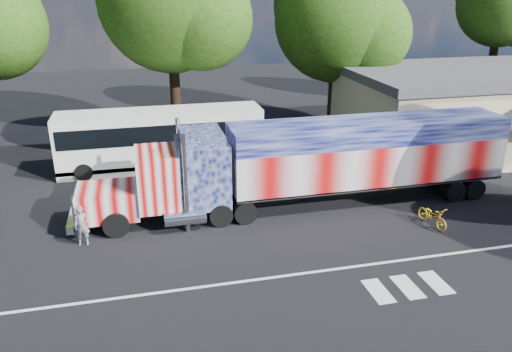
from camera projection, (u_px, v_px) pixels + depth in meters
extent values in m
plane|color=black|center=(272.00, 239.00, 22.24)|extent=(100.00, 100.00, 0.00)
cube|color=silver|center=(292.00, 275.00, 19.52)|extent=(30.00, 0.15, 0.01)
cube|color=silver|center=(378.00, 291.00, 18.50)|extent=(0.70, 1.60, 0.01)
cube|color=silver|center=(407.00, 287.00, 18.76)|extent=(0.70, 1.60, 0.01)
cube|color=silver|center=(436.00, 283.00, 19.02)|extent=(0.70, 1.60, 0.01)
cube|color=black|center=(182.00, 205.00, 23.94)|extent=(9.49, 1.05, 0.32)
cube|color=#DC797A|center=(108.00, 201.00, 23.02)|extent=(2.74, 2.32, 1.37)
cube|color=silver|center=(76.00, 204.00, 22.71)|extent=(0.13, 2.00, 1.22)
cube|color=silver|center=(73.00, 218.00, 22.91)|extent=(0.32, 2.64, 0.38)
cube|color=#DC797A|center=(158.00, 178.00, 23.18)|extent=(1.90, 2.64, 2.64)
cube|color=black|center=(137.00, 170.00, 22.81)|extent=(0.06, 2.21, 0.95)
cube|color=#464E7F|center=(203.00, 172.00, 23.60)|extent=(2.32, 2.64, 3.06)
cube|color=#464E7F|center=(201.00, 137.00, 22.97)|extent=(1.90, 2.53, 0.53)
cylinder|color=silver|center=(180.00, 164.00, 24.66)|extent=(0.21, 0.21, 4.64)
cylinder|color=silver|center=(186.00, 185.00, 22.13)|extent=(0.21, 0.21, 4.64)
cylinder|color=silver|center=(180.00, 195.00, 25.21)|extent=(1.90, 0.70, 0.70)
cylinder|color=silver|center=(185.00, 218.00, 22.72)|extent=(1.90, 0.70, 0.70)
cylinder|color=black|center=(116.00, 225.00, 22.28)|extent=(1.16, 0.37, 1.16)
cylinder|color=black|center=(117.00, 204.00, 24.39)|extent=(1.16, 0.37, 1.16)
cylinder|color=black|center=(221.00, 214.00, 23.37)|extent=(1.10, 0.58, 1.10)
cylinder|color=black|center=(213.00, 196.00, 25.38)|extent=(1.10, 0.58, 1.10)
cylinder|color=black|center=(245.00, 212.00, 23.63)|extent=(1.10, 0.58, 1.10)
cylinder|color=black|center=(236.00, 194.00, 25.63)|extent=(1.10, 0.58, 1.10)
cube|color=black|center=(365.00, 182.00, 25.91)|extent=(13.71, 1.16, 0.32)
cube|color=#D47474|center=(367.00, 160.00, 25.47)|extent=(14.13, 2.74, 2.11)
cube|color=#414990|center=(369.00, 130.00, 24.90)|extent=(14.13, 2.74, 1.05)
cube|color=silver|center=(365.00, 179.00, 25.85)|extent=(14.13, 2.74, 0.13)
cube|color=silver|center=(489.00, 141.00, 26.82)|extent=(0.04, 2.64, 3.06)
cylinder|color=black|center=(454.00, 190.00, 26.06)|extent=(1.10, 0.58, 1.10)
cylinder|color=black|center=(430.00, 176.00, 28.07)|extent=(1.10, 0.58, 1.10)
cylinder|color=black|center=(473.00, 188.00, 26.31)|extent=(1.10, 0.58, 1.10)
cylinder|color=black|center=(449.00, 174.00, 28.32)|extent=(1.10, 0.58, 1.10)
cube|color=white|center=(161.00, 139.00, 30.38)|extent=(12.22, 2.65, 3.56)
cube|color=black|center=(161.00, 129.00, 30.14)|extent=(11.81, 2.71, 1.12)
cube|color=black|center=(163.00, 160.00, 30.86)|extent=(12.22, 2.65, 0.25)
cube|color=black|center=(55.00, 144.00, 28.99)|extent=(0.06, 2.34, 1.43)
cylinder|color=black|center=(84.00, 172.00, 28.69)|extent=(1.02, 0.31, 1.02)
cylinder|color=black|center=(87.00, 158.00, 30.99)|extent=(1.02, 0.31, 1.02)
cylinder|color=black|center=(215.00, 162.00, 30.35)|extent=(1.02, 0.31, 1.02)
cylinder|color=black|center=(209.00, 149.00, 32.65)|extent=(1.02, 0.31, 1.02)
cylinder|color=black|center=(230.00, 161.00, 30.55)|extent=(1.02, 0.31, 1.02)
cylinder|color=black|center=(223.00, 148.00, 32.85)|extent=(1.02, 0.31, 1.02)
cube|color=beige|center=(501.00, 108.00, 35.73)|extent=(22.00, 10.00, 4.60)
cube|color=#46464B|center=(508.00, 72.00, 34.79)|extent=(22.40, 10.40, 0.60)
cube|color=#1E5926|center=(442.00, 133.00, 29.38)|extent=(1.60, 0.08, 1.20)
cube|color=#1E5926|center=(501.00, 129.00, 30.25)|extent=(1.60, 0.08, 1.20)
imported|color=slate|center=(82.00, 226.00, 21.51)|extent=(0.67, 0.45, 1.80)
imported|color=gold|center=(432.00, 216.00, 23.34)|extent=(0.94, 1.99, 1.01)
cylinder|color=black|center=(491.00, 68.00, 43.82)|extent=(0.70, 0.70, 7.30)
sphere|color=#2C5313|center=(502.00, 3.00, 41.84)|extent=(7.30, 7.30, 7.30)
cylinder|color=black|center=(175.00, 89.00, 34.25)|extent=(0.70, 0.70, 7.71)
sphere|color=#2C5313|center=(170.00, 0.00, 32.16)|extent=(9.27, 9.27, 9.27)
sphere|color=#2C5313|center=(202.00, 19.00, 31.70)|extent=(6.49, 6.49, 6.49)
cylinder|color=black|center=(333.00, 85.00, 38.81)|extent=(0.70, 0.70, 6.49)
sphere|color=#2C5313|center=(337.00, 20.00, 37.05)|extent=(9.25, 9.25, 9.25)
sphere|color=#2C5313|center=(367.00, 34.00, 36.53)|extent=(6.47, 6.47, 6.47)
sphere|color=#2C5313|center=(313.00, 6.00, 37.67)|extent=(6.01, 6.01, 6.01)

